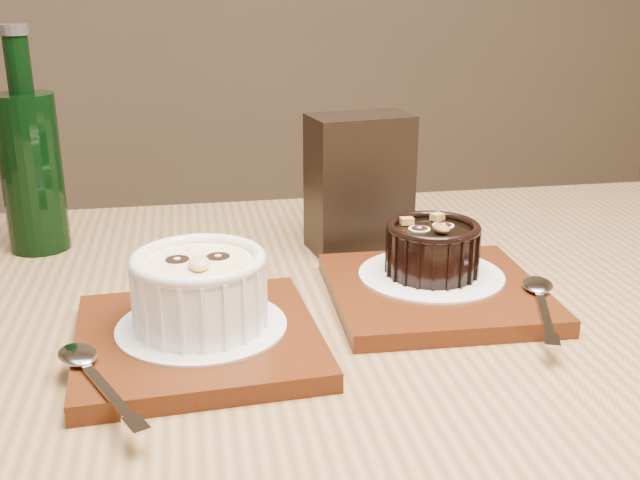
% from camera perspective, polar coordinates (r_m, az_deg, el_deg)
% --- Properties ---
extents(table, '(1.22, 0.83, 0.75)m').
position_cam_1_polar(table, '(0.64, 1.74, -14.71)').
color(table, olive).
rests_on(table, ground).
extents(tray_left, '(0.19, 0.19, 0.01)m').
position_cam_1_polar(tray_left, '(0.58, -9.28, -7.50)').
color(tray_left, '#54240E').
rests_on(tray_left, table).
extents(doily_left, '(0.13, 0.13, 0.00)m').
position_cam_1_polar(doily_left, '(0.58, -8.99, -6.47)').
color(doily_left, white).
rests_on(doily_left, tray_left).
extents(ramekin_white, '(0.10, 0.10, 0.06)m').
position_cam_1_polar(ramekin_white, '(0.57, -9.16, -3.52)').
color(ramekin_white, white).
rests_on(ramekin_white, doily_left).
extents(spoon_left, '(0.08, 0.13, 0.01)m').
position_cam_1_polar(spoon_left, '(0.52, -16.77, -9.80)').
color(spoon_left, silver).
rests_on(spoon_left, tray_left).
extents(tray_right, '(0.19, 0.19, 0.01)m').
position_cam_1_polar(tray_right, '(0.66, 8.76, -3.95)').
color(tray_right, '#54240E').
rests_on(tray_right, table).
extents(doily_right, '(0.13, 0.13, 0.00)m').
position_cam_1_polar(doily_right, '(0.68, 8.46, -2.62)').
color(doily_right, white).
rests_on(doily_right, tray_right).
extents(ramekin_dark, '(0.08, 0.08, 0.05)m').
position_cam_1_polar(ramekin_dark, '(0.67, 8.57, -0.49)').
color(ramekin_dark, black).
rests_on(ramekin_dark, doily_right).
extents(spoon_right, '(0.07, 0.13, 0.01)m').
position_cam_1_polar(spoon_right, '(0.64, 16.55, -4.46)').
color(spoon_right, silver).
rests_on(spoon_right, tray_right).
extents(condiment_stand, '(0.11, 0.07, 0.14)m').
position_cam_1_polar(condiment_stand, '(0.77, 2.99, 4.33)').
color(condiment_stand, black).
rests_on(condiment_stand, table).
extents(green_bottle, '(0.06, 0.06, 0.23)m').
position_cam_1_polar(green_bottle, '(0.81, -21.15, 5.25)').
color(green_bottle, black).
rests_on(green_bottle, table).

